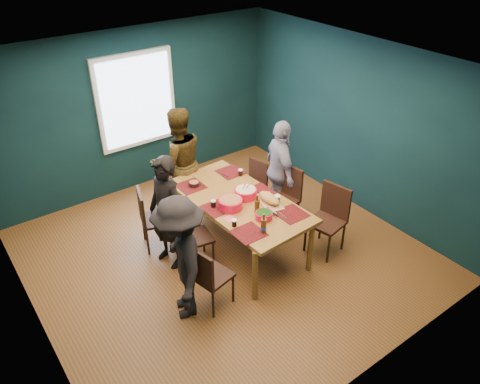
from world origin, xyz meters
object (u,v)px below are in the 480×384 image
object	(u,v)px
chair_right_mid	(285,193)
bowl_dumpling	(246,193)
chair_left_near	(207,274)
person_right	(280,170)
person_near_left	(181,259)
cutting_board	(269,199)
chair_right_far	(255,182)
chair_right_near	(330,214)
dining_table	(239,204)
person_back	(178,162)
bowl_salad	(230,203)
person_far_left	(167,213)
chair_left_mid	(190,234)
bowl_herbs	(264,215)
chair_left_far	(150,215)

from	to	relation	value
chair_right_mid	bowl_dumpling	world-z (taller)	bowl_dumpling
chair_left_near	person_right	distance (m)	2.28
person_near_left	cutting_board	world-z (taller)	person_near_left
chair_right_far	person_right	world-z (taller)	person_right
cutting_board	chair_right_near	bearing A→B (deg)	-19.17
dining_table	person_near_left	bearing A→B (deg)	-157.19
chair_left_near	cutting_board	size ratio (longest dim) A/B	1.51
person_back	bowl_salad	size ratio (longest dim) A/B	5.40
bowl_salad	cutting_board	xyz separation A→B (m)	(0.49, -0.21, -0.01)
dining_table	bowl_dumpling	distance (m)	0.19
person_far_left	bowl_dumpling	xyz separation A→B (m)	(1.08, -0.29, 0.07)
cutting_board	person_far_left	bearing A→B (deg)	167.27
dining_table	chair_right_far	bearing A→B (deg)	36.93
chair_left_near	person_near_left	distance (m)	0.40
chair_left_near	person_near_left	size ratio (longest dim) A/B	0.56
person_far_left	person_near_left	bearing A→B (deg)	-32.38
chair_left_mid	chair_right_far	distance (m)	1.67
chair_left_mid	person_near_left	bearing A→B (deg)	-116.82
dining_table	chair_right_mid	bearing A→B (deg)	-1.56
chair_right_mid	bowl_herbs	xyz separation A→B (m)	(-0.87, -0.58, 0.28)
chair_right_far	cutting_board	bearing A→B (deg)	-129.75
bowl_herbs	chair_left_far	bearing A→B (deg)	127.69
person_back	bowl_salad	world-z (taller)	person_back
chair_left_far	cutting_board	xyz separation A→B (m)	(1.29, -1.05, 0.32)
chair_right_mid	bowl_salad	xyz separation A→B (m)	(-1.08, -0.12, 0.30)
chair_right_near	bowl_dumpling	world-z (taller)	bowl_dumpling
bowl_herbs	chair_right_far	bearing A→B (deg)	56.77
chair_right_near	person_right	world-z (taller)	person_right
chair_left_far	person_near_left	xyz separation A→B (m)	(-0.27, -1.37, 0.27)
dining_table	chair_right_far	distance (m)	1.08
chair_right_far	chair_right_near	xyz separation A→B (m)	(0.22, -1.45, 0.10)
person_right	cutting_board	xyz separation A→B (m)	(-0.71, -0.61, 0.07)
chair_right_near	dining_table	bearing A→B (deg)	131.06
person_far_left	chair_left_far	bearing A→B (deg)	172.15
chair_right_far	bowl_salad	size ratio (longest dim) A/B	2.55
person_near_left	chair_left_far	bearing A→B (deg)	-170.24
person_back	dining_table	bearing A→B (deg)	109.41
chair_left_mid	person_far_left	world-z (taller)	person_far_left
chair_left_mid	chair_right_mid	xyz separation A→B (m)	(1.63, -0.04, 0.06)
person_near_left	bowl_herbs	distance (m)	1.28
person_right	person_near_left	bearing A→B (deg)	132.24
cutting_board	person_near_left	bearing A→B (deg)	-155.80
chair_right_mid	chair_right_near	size ratio (longest dim) A/B	1.00
person_near_left	bowl_salad	bearing A→B (deg)	137.07
chair_left_far	chair_right_far	distance (m)	1.81
person_far_left	bowl_salad	xyz separation A→B (m)	(0.75, -0.38, 0.07)
dining_table	person_near_left	distance (m)	1.42
chair_right_near	bowl_herbs	size ratio (longest dim) A/B	4.46
dining_table	bowl_salad	xyz separation A→B (m)	(-0.21, -0.10, 0.15)
chair_right_far	chair_left_mid	bearing A→B (deg)	-170.72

